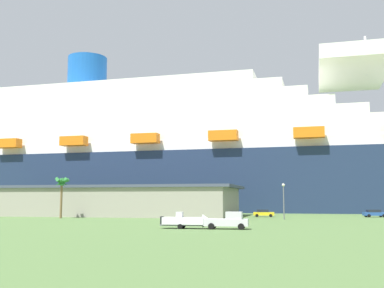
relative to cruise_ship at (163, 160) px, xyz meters
The scene contains 10 objects.
ground_plane 42.58m from the cruise_ship, 64.55° to the right, with size 600.00×600.00×0.00m, color #4C6B38.
cruise_ship is the anchor object (origin of this frame).
terminal_building 47.06m from the cruise_ship, 101.81° to the right, with size 73.99×30.08×6.80m.
pickup_truck 94.86m from the cruise_ship, 72.99° to the right, with size 5.69×2.48×2.20m.
small_boat_on_trailer 93.29m from the cruise_ship, 76.02° to the right, with size 7.61×2.13×2.15m.
palm_tree 61.92m from the cruise_ship, 97.57° to the right, with size 3.09×3.00×8.25m.
street_lamp 71.06m from the cruise_ship, 59.24° to the right, with size 0.56×0.56×6.71m.
parked_car_blue_suv 73.58m from the cruise_ship, 39.73° to the right, with size 4.86×2.53×1.58m.
parked_car_yellow_taxi 60.00m from the cruise_ship, 56.33° to the right, with size 4.43×2.08×1.58m.
parked_car_green_wagon 49.60m from the cruise_ship, 101.25° to the right, with size 4.81×2.26×1.58m.
Camera 1 is at (14.61, -83.84, 3.82)m, focal length 43.34 mm.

